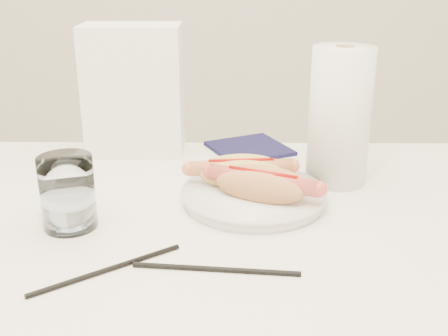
{
  "coord_description": "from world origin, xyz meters",
  "views": [
    {
      "loc": [
        0.08,
        -0.78,
        1.14
      ],
      "look_at": [
        0.08,
        0.06,
        0.82
      ],
      "focal_mm": 44.77,
      "sensor_mm": 36.0,
      "label": 1
    }
  ],
  "objects_px": {
    "table": "(176,257)",
    "hotdog_right": "(262,185)",
    "water_glass": "(68,192)",
    "paper_towel_roll": "(340,116)",
    "plate": "(254,197)",
    "napkin_box": "(134,90)",
    "hotdog_left": "(241,171)"
  },
  "relations": [
    {
      "from": "plate",
      "to": "paper_towel_roll",
      "type": "distance_m",
      "value": 0.22
    },
    {
      "from": "water_glass",
      "to": "paper_towel_roll",
      "type": "relative_size",
      "value": 0.46
    },
    {
      "from": "table",
      "to": "plate",
      "type": "distance_m",
      "value": 0.16
    },
    {
      "from": "napkin_box",
      "to": "paper_towel_roll",
      "type": "height_order",
      "value": "napkin_box"
    },
    {
      "from": "plate",
      "to": "water_glass",
      "type": "height_order",
      "value": "water_glass"
    },
    {
      "from": "table",
      "to": "hotdog_right",
      "type": "relative_size",
      "value": 6.61
    },
    {
      "from": "table",
      "to": "hotdog_right",
      "type": "height_order",
      "value": "hotdog_right"
    },
    {
      "from": "plate",
      "to": "napkin_box",
      "type": "xyz_separation_m",
      "value": [
        -0.24,
        0.27,
        0.12
      ]
    },
    {
      "from": "hotdog_right",
      "to": "water_glass",
      "type": "relative_size",
      "value": 1.6
    },
    {
      "from": "napkin_box",
      "to": "paper_towel_roll",
      "type": "distance_m",
      "value": 0.43
    },
    {
      "from": "water_glass",
      "to": "hotdog_left",
      "type": "bearing_deg",
      "value": 25.68
    },
    {
      "from": "table",
      "to": "paper_towel_roll",
      "type": "bearing_deg",
      "value": 32.64
    },
    {
      "from": "plate",
      "to": "napkin_box",
      "type": "bearing_deg",
      "value": 131.95
    },
    {
      "from": "hotdog_left",
      "to": "plate",
      "type": "bearing_deg",
      "value": -64.04
    },
    {
      "from": "paper_towel_roll",
      "to": "plate",
      "type": "bearing_deg",
      "value": -147.24
    },
    {
      "from": "table",
      "to": "plate",
      "type": "height_order",
      "value": "plate"
    },
    {
      "from": "hotdog_right",
      "to": "water_glass",
      "type": "distance_m",
      "value": 0.31
    },
    {
      "from": "table",
      "to": "paper_towel_roll",
      "type": "height_order",
      "value": "paper_towel_roll"
    },
    {
      "from": "table",
      "to": "hotdog_left",
      "type": "relative_size",
      "value": 6.67
    },
    {
      "from": "plate",
      "to": "water_glass",
      "type": "xyz_separation_m",
      "value": [
        -0.29,
        -0.09,
        0.05
      ]
    },
    {
      "from": "hotdog_left",
      "to": "table",
      "type": "bearing_deg",
      "value": -136.67
    },
    {
      "from": "hotdog_left",
      "to": "paper_towel_roll",
      "type": "height_order",
      "value": "paper_towel_roll"
    },
    {
      "from": "plate",
      "to": "napkin_box",
      "type": "distance_m",
      "value": 0.38
    },
    {
      "from": "water_glass",
      "to": "paper_towel_roll",
      "type": "distance_m",
      "value": 0.48
    },
    {
      "from": "table",
      "to": "plate",
      "type": "relative_size",
      "value": 5.09
    },
    {
      "from": "paper_towel_roll",
      "to": "water_glass",
      "type": "bearing_deg",
      "value": -156.58
    },
    {
      "from": "hotdog_left",
      "to": "paper_towel_roll",
      "type": "distance_m",
      "value": 0.2
    },
    {
      "from": "plate",
      "to": "paper_towel_roll",
      "type": "relative_size",
      "value": 0.96
    },
    {
      "from": "table",
      "to": "water_glass",
      "type": "distance_m",
      "value": 0.2
    },
    {
      "from": "hotdog_right",
      "to": "napkin_box",
      "type": "relative_size",
      "value": 0.69
    },
    {
      "from": "plate",
      "to": "paper_towel_roll",
      "type": "height_order",
      "value": "paper_towel_roll"
    },
    {
      "from": "water_glass",
      "to": "hotdog_right",
      "type": "bearing_deg",
      "value": 12.52
    }
  ]
}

